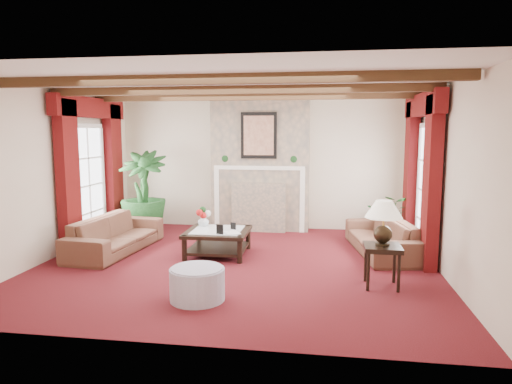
% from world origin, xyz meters
% --- Properties ---
extents(floor, '(6.00, 6.00, 0.00)m').
position_xyz_m(floor, '(0.00, 0.00, 0.00)').
color(floor, '#410B0C').
rests_on(floor, ground).
extents(ceiling, '(6.00, 6.00, 0.00)m').
position_xyz_m(ceiling, '(0.00, 0.00, 2.70)').
color(ceiling, white).
rests_on(ceiling, floor).
extents(back_wall, '(6.00, 0.02, 2.70)m').
position_xyz_m(back_wall, '(0.00, 2.75, 1.35)').
color(back_wall, beige).
rests_on(back_wall, ground).
extents(left_wall, '(0.02, 5.50, 2.70)m').
position_xyz_m(left_wall, '(-3.00, 0.00, 1.35)').
color(left_wall, beige).
rests_on(left_wall, ground).
extents(right_wall, '(0.02, 5.50, 2.70)m').
position_xyz_m(right_wall, '(3.00, 0.00, 1.35)').
color(right_wall, beige).
rests_on(right_wall, ground).
extents(ceiling_beams, '(6.00, 3.00, 0.12)m').
position_xyz_m(ceiling_beams, '(0.00, 0.00, 2.64)').
color(ceiling_beams, '#382312').
rests_on(ceiling_beams, ceiling).
extents(fireplace, '(2.00, 0.52, 2.70)m').
position_xyz_m(fireplace, '(0.00, 2.55, 2.70)').
color(fireplace, tan).
rests_on(fireplace, ground).
extents(french_door_left, '(0.10, 1.10, 2.16)m').
position_xyz_m(french_door_left, '(-2.97, 1.00, 2.13)').
color(french_door_left, white).
rests_on(french_door_left, ground).
extents(french_door_right, '(0.10, 1.10, 2.16)m').
position_xyz_m(french_door_right, '(2.97, 1.00, 2.13)').
color(french_door_right, white).
rests_on(french_door_right, ground).
extents(curtains_left, '(0.20, 2.40, 2.55)m').
position_xyz_m(curtains_left, '(-2.86, 1.00, 2.55)').
color(curtains_left, '#540D0B').
rests_on(curtains_left, ground).
extents(curtains_right, '(0.20, 2.40, 2.55)m').
position_xyz_m(curtains_right, '(2.86, 1.00, 2.55)').
color(curtains_right, '#540D0B').
rests_on(curtains_right, ground).
extents(sofa_left, '(2.16, 0.97, 0.80)m').
position_xyz_m(sofa_left, '(-2.18, 0.40, 0.40)').
color(sofa_left, black).
rests_on(sofa_left, ground).
extents(sofa_right, '(2.17, 1.22, 0.78)m').
position_xyz_m(sofa_right, '(2.27, 0.97, 0.39)').
color(sofa_right, black).
rests_on(sofa_right, ground).
extents(potted_palm, '(1.20, 1.81, 0.93)m').
position_xyz_m(potted_palm, '(-2.26, 1.83, 0.46)').
color(potted_palm, black).
rests_on(potted_palm, ground).
extents(small_plant, '(1.04, 1.10, 0.67)m').
position_xyz_m(small_plant, '(2.52, 1.97, 0.34)').
color(small_plant, black).
rests_on(small_plant, ground).
extents(coffee_table, '(1.03, 1.03, 0.41)m').
position_xyz_m(coffee_table, '(-0.42, 0.46, 0.21)').
color(coffee_table, black).
rests_on(coffee_table, ground).
extents(side_table, '(0.53, 0.53, 0.56)m').
position_xyz_m(side_table, '(2.08, -0.75, 0.28)').
color(side_table, black).
rests_on(side_table, ground).
extents(ottoman, '(0.67, 0.67, 0.39)m').
position_xyz_m(ottoman, '(-0.19, -1.58, 0.19)').
color(ottoman, '#8F8C9F').
rests_on(ottoman, ground).
extents(table_lamp, '(0.48, 0.48, 0.61)m').
position_xyz_m(table_lamp, '(2.08, -0.75, 0.86)').
color(table_lamp, black).
rests_on(table_lamp, side_table).
extents(flower_vase, '(0.32, 0.33, 0.19)m').
position_xyz_m(flower_vase, '(-0.73, 0.72, 0.51)').
color(flower_vase, silver).
rests_on(flower_vase, coffee_table).
extents(book, '(0.23, 0.21, 0.29)m').
position_xyz_m(book, '(-0.22, 0.19, 0.56)').
color(book, black).
rests_on(book, coffee_table).
extents(photo_frame_a, '(0.12, 0.06, 0.16)m').
position_xyz_m(photo_frame_a, '(-0.31, 0.14, 0.50)').
color(photo_frame_a, black).
rests_on(photo_frame_a, coffee_table).
extents(photo_frame_b, '(0.10, 0.05, 0.12)m').
position_xyz_m(photo_frame_b, '(-0.17, 0.52, 0.48)').
color(photo_frame_b, black).
rests_on(photo_frame_b, coffee_table).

